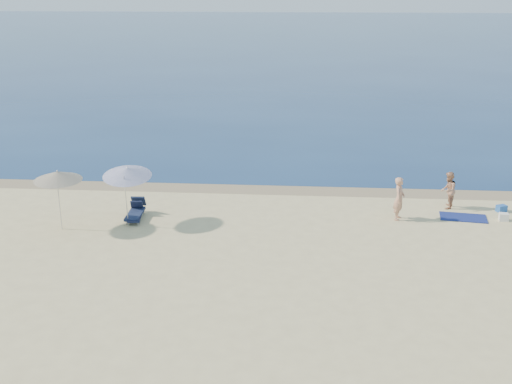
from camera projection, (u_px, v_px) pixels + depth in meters
sea at (316, 38)px, 106.60m from camera, size 240.00×160.00×0.01m
wet_sand_strip at (334, 191)px, 30.44m from camera, size 240.00×1.60×0.00m
person_left at (399, 198)px, 26.63m from camera, size 0.61×0.76×1.83m
person_right at (448, 190)px, 27.95m from camera, size 0.84×0.95×1.64m
beach_towel at (463, 217)px, 27.06m from camera, size 2.03×1.31×0.03m
white_bag at (504, 217)px, 26.71m from camera, size 0.40×0.35×0.32m
blue_cooler at (501, 208)px, 27.72m from camera, size 0.50×0.44×0.29m
umbrella_near at (127, 172)px, 25.75m from camera, size 2.26×2.29×2.60m
umbrella_far at (58, 176)px, 25.20m from camera, size 2.39×2.40×2.51m
lounger_left at (136, 211)px, 26.97m from camera, size 0.65×1.79×0.78m
lounger_right at (135, 214)px, 26.79m from camera, size 0.71×1.59×0.68m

